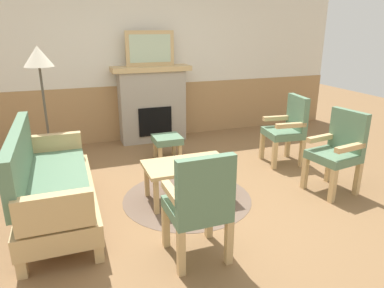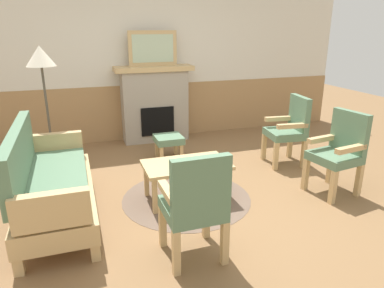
# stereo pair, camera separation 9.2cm
# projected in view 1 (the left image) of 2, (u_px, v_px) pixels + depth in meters

# --- Properties ---
(ground_plane) EXTENTS (14.00, 14.00, 0.00)m
(ground_plane) POSITION_uv_depth(u_px,v_px,m) (202.00, 197.00, 4.13)
(ground_plane) COLOR olive
(wall_back) EXTENTS (7.20, 0.14, 2.70)m
(wall_back) POSITION_uv_depth(u_px,v_px,m) (147.00, 63.00, 6.03)
(wall_back) COLOR silver
(wall_back) RESTS_ON ground_plane
(fireplace) EXTENTS (1.30, 0.44, 1.28)m
(fireplace) POSITION_uv_depth(u_px,v_px,m) (152.00, 103.00, 6.02)
(fireplace) COLOR #A39989
(fireplace) RESTS_ON ground_plane
(framed_picture) EXTENTS (0.80, 0.04, 0.56)m
(framed_picture) POSITION_uv_depth(u_px,v_px,m) (150.00, 48.00, 5.73)
(framed_picture) COLOR tan
(framed_picture) RESTS_ON fireplace
(couch) EXTENTS (0.70, 1.80, 0.98)m
(couch) POSITION_uv_depth(u_px,v_px,m) (52.00, 185.00, 3.53)
(couch) COLOR tan
(couch) RESTS_ON ground_plane
(coffee_table) EXTENTS (0.96, 0.56, 0.44)m
(coffee_table) POSITION_uv_depth(u_px,v_px,m) (187.00, 168.00, 3.99)
(coffee_table) COLOR tan
(coffee_table) RESTS_ON ground_plane
(round_rug) EXTENTS (1.49, 1.49, 0.01)m
(round_rug) POSITION_uv_depth(u_px,v_px,m) (187.00, 198.00, 4.11)
(round_rug) COLOR brown
(round_rug) RESTS_ON ground_plane
(book_on_table) EXTENTS (0.22, 0.14, 0.03)m
(book_on_table) POSITION_uv_depth(u_px,v_px,m) (206.00, 162.00, 3.97)
(book_on_table) COLOR navy
(book_on_table) RESTS_ON coffee_table
(footstool) EXTENTS (0.40, 0.40, 0.36)m
(footstool) POSITION_uv_depth(u_px,v_px,m) (167.00, 141.00, 5.24)
(footstool) COLOR tan
(footstool) RESTS_ON ground_plane
(armchair_near_fireplace) EXTENTS (0.53, 0.53, 0.98)m
(armchair_near_fireplace) POSITION_uv_depth(u_px,v_px,m) (288.00, 127.00, 5.04)
(armchair_near_fireplace) COLOR tan
(armchair_near_fireplace) RESTS_ON ground_plane
(armchair_by_window_left) EXTENTS (0.55, 0.55, 0.98)m
(armchair_by_window_left) POSITION_uv_depth(u_px,v_px,m) (339.00, 148.00, 4.16)
(armchair_by_window_left) COLOR tan
(armchair_by_window_left) RESTS_ON ground_plane
(armchair_front_left) EXTENTS (0.49, 0.49, 0.98)m
(armchair_front_left) POSITION_uv_depth(u_px,v_px,m) (199.00, 203.00, 2.88)
(armchair_front_left) COLOR tan
(armchair_front_left) RESTS_ON ground_plane
(floor_lamp_by_couch) EXTENTS (0.36, 0.36, 1.68)m
(floor_lamp_by_couch) POSITION_uv_depth(u_px,v_px,m) (39.00, 65.00, 4.35)
(floor_lamp_by_couch) COLOR #332D28
(floor_lamp_by_couch) RESTS_ON ground_plane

